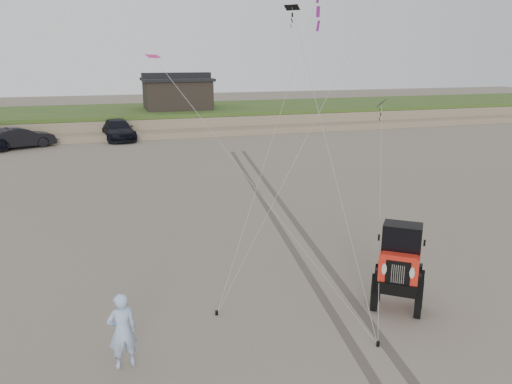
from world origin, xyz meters
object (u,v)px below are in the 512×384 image
cabin (177,93)px  man (122,331)px  truck_b (20,138)px  jeep (399,277)px  truck_c (118,130)px

cabin → man: 38.71m
truck_b → jeep: (13.05, -29.43, 0.17)m
man → cabin: bearing=-112.9°
cabin → jeep: 37.61m
cabin → truck_b: (-12.85, -8.11, -2.46)m
truck_b → jeep: size_ratio=0.92×
truck_b → truck_c: bearing=-98.5°
truck_c → jeep: (6.02, -31.39, 0.15)m
truck_c → cabin: bearing=39.6°
cabin → man: size_ratio=3.66×
jeep → cabin: bearing=127.7°
cabin → truck_c: bearing=-133.4°
truck_c → jeep: 31.96m
cabin → jeep: (0.19, -37.54, -2.29)m
man → truck_c: bearing=-104.6°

